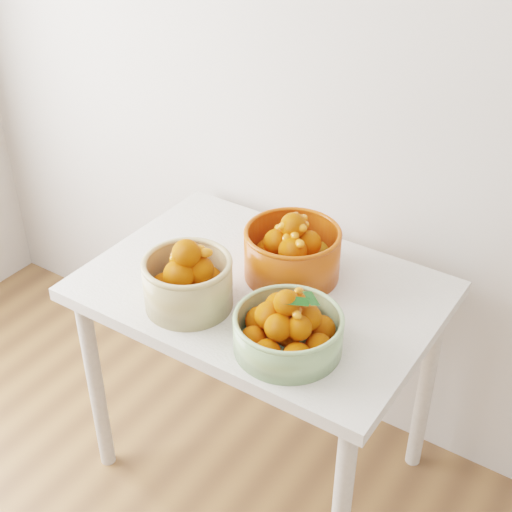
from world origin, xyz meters
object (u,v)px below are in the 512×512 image
Objects in this scene: bowl_cream at (188,281)px; bowl_orange at (292,252)px; bowl_green at (288,329)px; table at (261,312)px.

bowl_cream reaches higher than bowl_orange.
bowl_cream is at bearing 179.14° from bowl_green.
bowl_cream is 0.87× the size of bowl_orange.
bowl_orange is (0.16, 0.28, -0.00)m from bowl_cream.
bowl_orange is at bearing 119.31° from bowl_green.
table is 3.09× the size of bowl_orange.
bowl_cream is (-0.12, -0.19, 0.18)m from table.
table is 3.55× the size of bowl_cream.
table is at bearing 57.45° from bowl_cream.
bowl_cream reaches higher than table.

